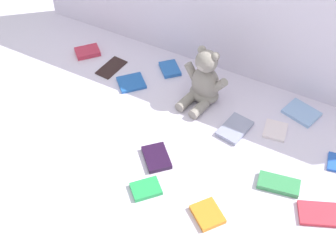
% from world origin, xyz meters
% --- Properties ---
extents(ground_plane, '(3.20, 3.20, 0.00)m').
position_xyz_m(ground_plane, '(0.00, 0.00, 0.00)').
color(ground_plane, silver).
extents(backdrop_drape, '(1.76, 0.03, 0.60)m').
position_xyz_m(backdrop_drape, '(0.00, 0.39, 0.30)').
color(backdrop_drape, silver).
rests_on(backdrop_drape, ground_plane).
extents(teddy_bear, '(0.20, 0.19, 0.23)m').
position_xyz_m(teddy_bear, '(0.01, 0.18, 0.09)').
color(teddy_bear, gray).
rests_on(teddy_bear, ground_plane).
extents(book_case_0, '(0.12, 0.12, 0.02)m').
position_xyz_m(book_case_0, '(0.03, -0.31, 0.01)').
color(book_case_0, green).
rests_on(book_case_0, ground_plane).
extents(book_case_1, '(0.08, 0.14, 0.01)m').
position_xyz_m(book_case_1, '(-0.41, 0.16, 0.00)').
color(book_case_1, black).
rests_on(book_case_1, ground_plane).
extents(book_case_2, '(0.14, 0.14, 0.01)m').
position_xyz_m(book_case_2, '(-0.28, 0.12, 0.01)').
color(book_case_2, '#215CB0').
rests_on(book_case_2, ground_plane).
extents(book_case_3, '(0.15, 0.09, 0.02)m').
position_xyz_m(book_case_3, '(0.41, -0.08, 0.01)').
color(book_case_3, '#399052').
rests_on(book_case_3, ground_plane).
extents(book_case_4, '(0.12, 0.12, 0.02)m').
position_xyz_m(book_case_4, '(-0.19, 0.27, 0.01)').
color(book_case_4, blue).
rests_on(book_case_4, ground_plane).
extents(book_case_5, '(0.14, 0.14, 0.02)m').
position_xyz_m(book_case_5, '(0.00, -0.18, 0.01)').
color(book_case_5, '#26102F').
rests_on(book_case_5, ground_plane).
extents(book_case_6, '(0.12, 0.13, 0.02)m').
position_xyz_m(book_case_6, '(-0.56, 0.19, 0.01)').
color(book_case_6, '#BD2C43').
rests_on(book_case_6, ground_plane).
extents(book_case_7, '(0.13, 0.12, 0.02)m').
position_xyz_m(book_case_7, '(0.25, -0.30, 0.01)').
color(book_case_7, orange).
rests_on(book_case_7, ground_plane).
extents(book_case_8, '(0.11, 0.14, 0.02)m').
position_xyz_m(book_case_8, '(0.19, 0.08, 0.01)').
color(book_case_8, '#8C91AD').
rests_on(book_case_8, ground_plane).
extents(book_case_9, '(0.09, 0.10, 0.01)m').
position_xyz_m(book_case_9, '(0.32, 0.15, 0.01)').
color(book_case_9, white).
rests_on(book_case_9, ground_plane).
extents(book_case_11, '(0.14, 0.13, 0.01)m').
position_xyz_m(book_case_11, '(0.38, 0.28, 0.01)').
color(book_case_11, '#8BB1E0').
rests_on(book_case_11, ground_plane).
extents(book_case_12, '(0.16, 0.13, 0.01)m').
position_xyz_m(book_case_12, '(0.56, -0.13, 0.01)').
color(book_case_12, '#C82D3C').
rests_on(book_case_12, ground_plane).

